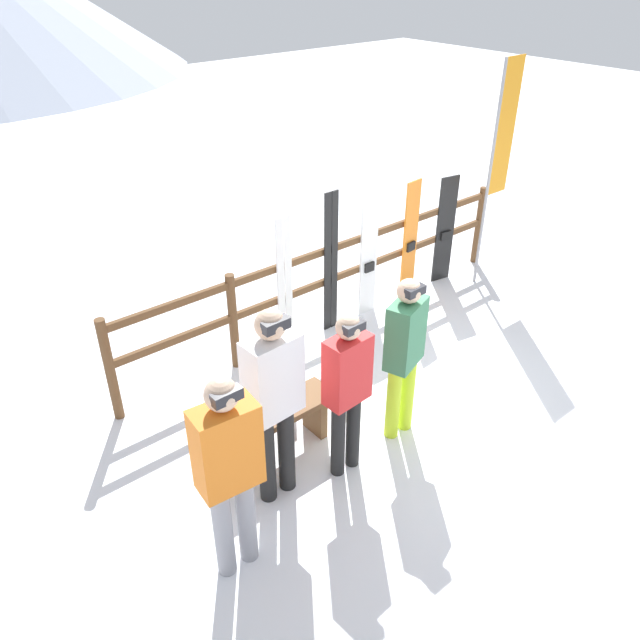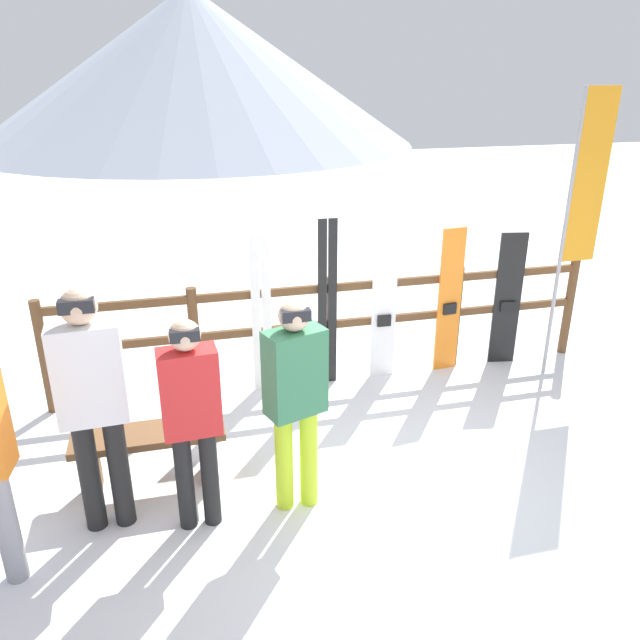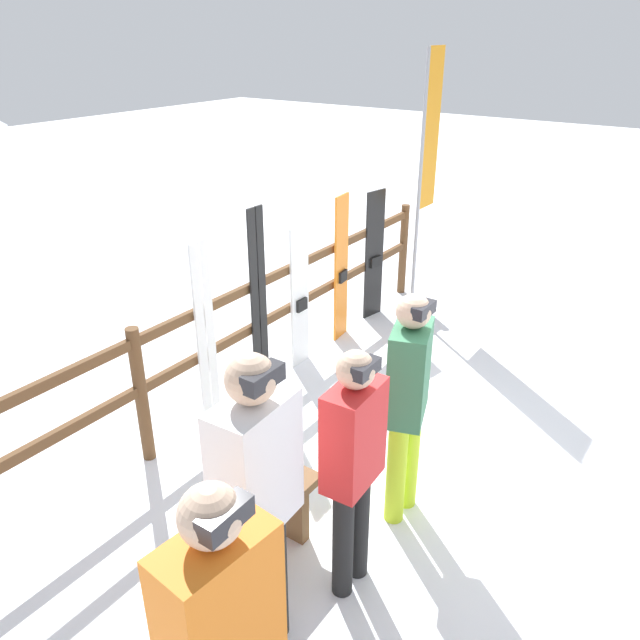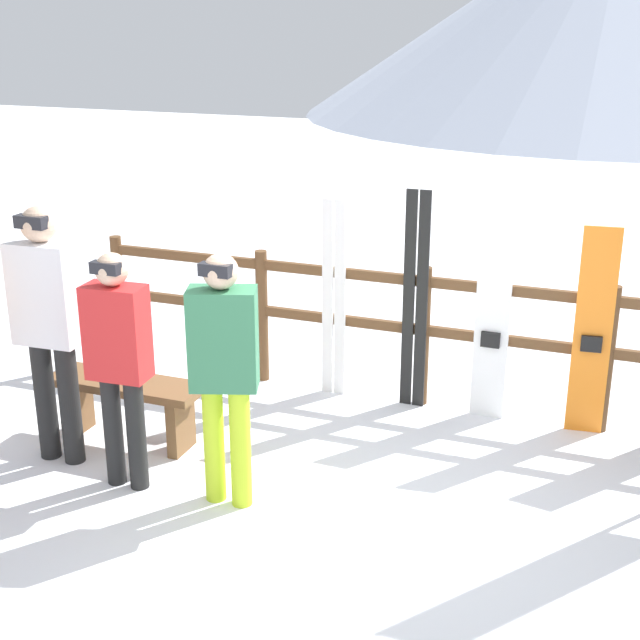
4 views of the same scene
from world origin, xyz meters
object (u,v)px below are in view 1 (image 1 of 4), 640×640
(person_red, at_px, (347,384))
(ski_pair_black, at_px, (331,263))
(bench, at_px, (278,422))
(snowboard_white, at_px, (368,262))
(person_plaid_green, at_px, (405,348))
(ski_pair_white, at_px, (285,285))
(rental_flag, at_px, (499,148))
(person_white, at_px, (274,394))
(snowboard_orange, at_px, (410,241))
(snowboard_black_stripe, at_px, (445,230))
(person_orange, at_px, (229,466))

(person_red, xyz_separation_m, ski_pair_black, (1.45, 1.92, -0.07))
(ski_pair_black, bearing_deg, bench, -142.70)
(person_red, height_order, snowboard_white, person_red)
(person_plaid_green, xyz_separation_m, ski_pair_white, (0.05, 1.87, -0.15))
(bench, xyz_separation_m, ski_pair_black, (1.79, 1.36, 0.53))
(snowboard_white, height_order, rental_flag, rental_flag)
(person_white, distance_m, person_plaid_green, 1.37)
(rental_flag, bearing_deg, snowboard_white, 169.41)
(ski_pair_black, xyz_separation_m, rental_flag, (2.48, -0.35, 0.97))
(ski_pair_black, height_order, rental_flag, rental_flag)
(ski_pair_white, height_order, snowboard_orange, ski_pair_white)
(person_white, relative_size, ski_pair_white, 1.12)
(ski_pair_white, relative_size, snowboard_black_stripe, 1.09)
(person_red, xyz_separation_m, snowboard_black_stripe, (3.48, 1.91, -0.20))
(person_red, relative_size, person_orange, 0.92)
(ski_pair_black, bearing_deg, person_red, -127.11)
(bench, height_order, ski_pair_white, ski_pair_white)
(bench, bearing_deg, person_plaid_green, -25.61)
(person_red, height_order, ski_pair_white, ski_pair_white)
(bench, height_order, person_plaid_green, person_plaid_green)
(bench, height_order, person_orange, person_orange)
(snowboard_white, bearing_deg, person_red, -137.06)
(person_red, distance_m, snowboard_orange, 3.39)
(snowboard_orange, relative_size, rental_flag, 0.54)
(snowboard_black_stripe, bearing_deg, ski_pair_white, 179.93)
(person_plaid_green, relative_size, snowboard_orange, 1.05)
(person_white, height_order, rental_flag, rental_flag)
(person_red, distance_m, person_white, 0.67)
(bench, relative_size, person_white, 0.64)
(bench, relative_size, rental_flag, 0.40)
(person_orange, xyz_separation_m, snowboard_orange, (4.09, 2.15, -0.23))
(person_white, height_order, person_orange, person_white)
(person_white, bearing_deg, rental_flag, 17.15)
(person_plaid_green, bearing_deg, snowboard_white, 54.63)
(person_plaid_green, bearing_deg, ski_pair_white, 88.56)
(bench, height_order, snowboard_orange, snowboard_orange)
(ski_pair_black, bearing_deg, person_orange, -141.91)
(person_red, xyz_separation_m, person_plaid_green, (0.73, 0.05, 0.03))
(person_plaid_green, relative_size, snowboard_black_stripe, 1.11)
(person_red, bearing_deg, snowboard_orange, 34.43)
(ski_pair_black, relative_size, snowboard_orange, 1.11)
(person_orange, distance_m, snowboard_orange, 4.63)
(ski_pair_white, xyz_separation_m, snowboard_orange, (2.01, -0.00, -0.03))
(person_plaid_green, distance_m, ski_pair_black, 2.01)
(snowboard_black_stripe, bearing_deg, person_red, -151.20)
(bench, relative_size, snowboard_white, 0.81)
(ski_pair_white, bearing_deg, rental_flag, -6.41)
(person_white, relative_size, rental_flag, 0.62)
(person_orange, bearing_deg, ski_pair_white, 46.05)
(person_white, bearing_deg, ski_pair_white, 51.29)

